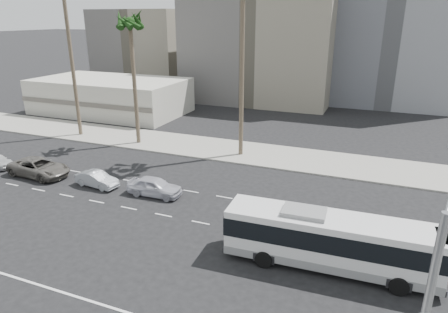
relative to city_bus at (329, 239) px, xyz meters
The scene contains 11 objects.
ground 6.56m from the city_bus, 162.27° to the left, with size 700.00×700.00×0.00m, color black.
sidewalk_north 18.51m from the city_bus, 109.03° to the left, with size 120.00×7.00×0.15m, color gray.
commercial_low 45.57m from the city_bus, 142.22° to the left, with size 22.00×12.16×5.00m.
midrise_beige_west 50.77m from the city_bus, 111.00° to the left, with size 24.00×18.00×18.00m, color #64615B.
midrise_gray_center 55.11m from the city_bus, 87.89° to the left, with size 20.00×20.00×26.00m, color slate.
midrise_beige_far 68.30m from the city_bus, 130.28° to the left, with size 18.00×16.00×15.00m, color #64615B.
city_bus is the anchor object (origin of this frame).
car_a 15.18m from the city_bus, 161.92° to the left, with size 4.51×1.81×1.54m, color silver.
car_b 20.41m from the city_bus, 167.53° to the left, with size 3.93×1.37×1.30m, color #91959C.
car_c 26.67m from the city_bus, behind, with size 5.85×2.70×1.63m, color #5B5851.
palm_mid 30.46m from the city_bus, 145.59° to the left, with size 4.62×4.62×14.30m.
Camera 1 is at (7.79, -22.35, 13.73)m, focal length 31.80 mm.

